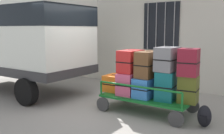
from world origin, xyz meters
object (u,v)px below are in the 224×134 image
(luggage_cart, at_px, (147,99))
(suitcase_midright_middle, at_px, (167,59))
(suitcase_center_middle, at_px, (148,64))
(suitcase_right_middle, at_px, (189,62))
(suitcase_left_bottom, at_px, (114,83))
(suitcase_midleft_bottom, at_px, (130,83))
(suitcase_center_bottom, at_px, (147,87))
(backpack, at_px, (204,116))
(suitcase_midleft_middle, at_px, (131,61))
(van, at_px, (22,34))
(suitcase_right_bottom, at_px, (188,89))
(suitcase_midright_bottom, at_px, (167,85))

(luggage_cart, xyz_separation_m, suitcase_midright_middle, (0.47, -0.02, 0.96))
(suitcase_center_middle, xyz_separation_m, suitcase_right_middle, (0.94, -0.06, 0.12))
(suitcase_left_bottom, relative_size, suitcase_midright_middle, 0.93)
(suitcase_midleft_bottom, distance_m, suitcase_right_middle, 1.53)
(luggage_cart, height_order, suitcase_midright_middle, suitcase_midright_middle)
(suitcase_center_bottom, height_order, suitcase_right_middle, suitcase_right_middle)
(suitcase_center_middle, distance_m, backpack, 1.64)
(suitcase_left_bottom, height_order, backpack, suitcase_left_bottom)
(suitcase_midleft_middle, bearing_deg, suitcase_center_middle, -0.93)
(suitcase_midleft_bottom, distance_m, backpack, 1.88)
(van, relative_size, suitcase_right_bottom, 7.43)
(suitcase_center_bottom, bearing_deg, suitcase_midright_middle, -1.60)
(luggage_cart, bearing_deg, suitcase_midleft_middle, 175.97)
(suitcase_midleft_bottom, height_order, backpack, suitcase_midleft_bottom)
(suitcase_left_bottom, xyz_separation_m, suitcase_midright_bottom, (1.41, -0.04, 0.12))
(suitcase_midright_middle, relative_size, suitcase_right_bottom, 1.02)
(van, distance_m, suitcase_left_bottom, 3.41)
(suitcase_center_middle, distance_m, suitcase_midright_bottom, 0.64)
(suitcase_midright_bottom, distance_m, suitcase_midright_middle, 0.58)
(suitcase_midleft_bottom, relative_size, suitcase_right_bottom, 1.37)
(suitcase_right_middle, bearing_deg, suitcase_midleft_middle, 177.07)
(suitcase_right_bottom, xyz_separation_m, suitcase_right_middle, (-0.00, -0.05, 0.58))
(suitcase_left_bottom, height_order, suitcase_midleft_middle, suitcase_midleft_middle)
(suitcase_midleft_middle, xyz_separation_m, suitcase_center_bottom, (0.47, -0.04, -0.56))
(suitcase_left_bottom, relative_size, suitcase_right_bottom, 0.95)
(suitcase_midleft_middle, bearing_deg, van, -175.49)
(van, height_order, suitcase_right_bottom, van)
(suitcase_midright_middle, bearing_deg, suitcase_right_bottom, 4.02)
(luggage_cart, relative_size, suitcase_center_bottom, 2.67)
(suitcase_midleft_middle, relative_size, suitcase_center_middle, 0.96)
(suitcase_left_bottom, distance_m, suitcase_midright_bottom, 1.41)
(suitcase_right_bottom, relative_size, backpack, 1.31)
(van, bearing_deg, suitcase_center_bottom, 3.45)
(suitcase_center_middle, xyz_separation_m, backpack, (1.35, -0.25, -0.90))
(suitcase_center_bottom, xyz_separation_m, suitcase_center_middle, (-0.00, 0.03, 0.52))
(van, bearing_deg, suitcase_midleft_middle, 4.51)
(suitcase_midleft_middle, relative_size, backpack, 1.58)
(van, bearing_deg, suitcase_midright_middle, 2.94)
(suitcase_midleft_bottom, bearing_deg, luggage_cart, 0.66)
(suitcase_right_middle, height_order, backpack, suitcase_right_middle)
(backpack, bearing_deg, suitcase_midleft_bottom, 173.22)
(suitcase_right_bottom, bearing_deg, suitcase_center_middle, 179.24)
(luggage_cart, distance_m, suitcase_right_middle, 1.32)
(suitcase_center_middle, xyz_separation_m, suitcase_midright_bottom, (0.47, -0.03, -0.43))
(backpack, bearing_deg, suitcase_right_middle, 156.08)
(suitcase_center_middle, height_order, suitcase_midright_middle, suitcase_midright_middle)
(backpack, bearing_deg, suitcase_center_middle, 169.63)
(suitcase_right_bottom, bearing_deg, suitcase_center_bottom, -178.79)
(suitcase_midleft_middle, relative_size, suitcase_midright_bottom, 1.09)
(suitcase_midright_middle, xyz_separation_m, suitcase_right_middle, (0.47, -0.02, -0.03))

